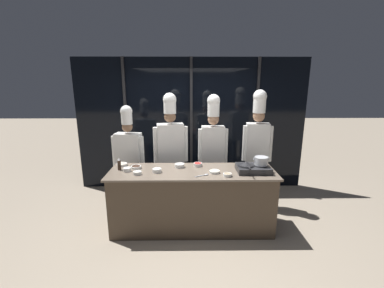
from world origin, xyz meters
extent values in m
plane|color=gray|center=(0.00, 0.00, 0.00)|extent=(24.00, 24.00, 0.00)
cube|color=black|center=(0.00, 1.62, 1.35)|extent=(4.70, 0.04, 2.70)
cube|color=#232326|center=(-1.33, 1.58, 1.35)|extent=(0.05, 0.05, 2.70)
cube|color=#232326|center=(0.00, 1.58, 1.35)|extent=(0.05, 0.05, 2.70)
cube|color=#232326|center=(1.33, 1.58, 1.35)|extent=(0.05, 0.05, 2.70)
cube|color=#4C3D2D|center=(0.00, 0.00, 0.45)|extent=(2.41, 0.72, 0.91)
cube|color=#756656|center=(0.00, 0.00, 0.92)|extent=(2.48, 0.76, 0.03)
cube|color=#28282B|center=(0.90, -0.04, 0.98)|extent=(0.48, 0.37, 0.09)
cylinder|color=black|center=(0.79, -0.04, 1.03)|extent=(0.19, 0.19, 0.01)
cylinder|color=black|center=(0.79, -0.24, 0.98)|extent=(0.03, 0.01, 0.03)
cylinder|color=black|center=(1.01, -0.04, 1.03)|extent=(0.19, 0.19, 0.01)
cylinder|color=black|center=(1.01, -0.24, 0.98)|extent=(0.03, 0.01, 0.03)
cylinder|color=#232326|center=(0.79, -0.04, 1.04)|extent=(0.23, 0.23, 0.01)
cone|color=#232326|center=(0.79, -0.04, 1.06)|extent=(0.24, 0.24, 0.05)
cylinder|color=black|center=(0.79, -0.25, 1.07)|extent=(0.02, 0.18, 0.02)
cylinder|color=#B7BABF|center=(1.01, -0.04, 1.10)|extent=(0.19, 0.19, 0.12)
torus|color=#B7BABF|center=(1.01, -0.04, 1.16)|extent=(0.20, 0.20, 0.01)
torus|color=#B7BABF|center=(0.91, -0.04, 1.14)|extent=(0.01, 0.05, 0.05)
torus|color=#B7BABF|center=(1.12, -0.04, 1.14)|extent=(0.01, 0.05, 0.05)
cylinder|color=#332319|center=(-1.10, 0.05, 1.01)|extent=(0.05, 0.05, 0.15)
cone|color=white|center=(-1.10, 0.05, 1.11)|extent=(0.04, 0.04, 0.04)
cylinder|color=white|center=(0.32, -0.09, 0.95)|extent=(0.15, 0.15, 0.03)
torus|color=white|center=(0.32, -0.09, 0.97)|extent=(0.15, 0.15, 0.01)
cylinder|color=beige|center=(0.32, -0.09, 0.96)|extent=(0.12, 0.12, 0.02)
cylinder|color=white|center=(-0.97, -0.01, 0.96)|extent=(0.11, 0.11, 0.05)
torus|color=white|center=(-0.97, -0.01, 0.99)|extent=(0.11, 0.11, 0.01)
cylinder|color=white|center=(-0.97, -0.01, 0.98)|extent=(0.09, 0.09, 0.03)
cylinder|color=white|center=(-0.79, -0.15, 0.96)|extent=(0.12, 0.12, 0.04)
torus|color=white|center=(-0.79, -0.15, 0.98)|extent=(0.12, 0.12, 0.01)
cylinder|color=silver|center=(-0.79, -0.15, 0.97)|extent=(0.10, 0.10, 0.02)
cylinder|color=white|center=(-0.19, 0.16, 0.96)|extent=(0.15, 0.15, 0.05)
torus|color=white|center=(-0.19, 0.16, 0.99)|extent=(0.15, 0.15, 0.01)
cylinder|color=silver|center=(-0.19, 0.16, 0.98)|extent=(0.12, 0.12, 0.03)
cylinder|color=white|center=(-1.11, 0.25, 0.95)|extent=(0.16, 0.16, 0.03)
torus|color=white|center=(-1.11, 0.25, 0.97)|extent=(0.16, 0.16, 0.01)
cylinder|color=beige|center=(-1.11, 0.25, 0.96)|extent=(0.13, 0.13, 0.02)
cylinder|color=white|center=(0.49, -0.23, 0.96)|extent=(0.12, 0.12, 0.04)
torus|color=white|center=(0.49, -0.23, 0.98)|extent=(0.12, 0.12, 0.01)
cylinder|color=#9E896B|center=(0.49, -0.23, 0.97)|extent=(0.10, 0.10, 0.02)
cylinder|color=white|center=(-0.52, -0.06, 0.96)|extent=(0.13, 0.13, 0.05)
torus|color=white|center=(-0.52, -0.06, 0.99)|extent=(0.13, 0.13, 0.01)
cylinder|color=silver|center=(-0.52, -0.06, 0.98)|extent=(0.11, 0.11, 0.03)
cylinder|color=white|center=(0.09, 0.21, 0.96)|extent=(0.13, 0.13, 0.05)
torus|color=white|center=(0.09, 0.21, 0.99)|extent=(0.13, 0.13, 0.01)
cylinder|color=red|center=(0.09, 0.21, 0.97)|extent=(0.11, 0.11, 0.03)
cylinder|color=white|center=(-0.86, 0.12, 0.95)|extent=(0.16, 0.16, 0.04)
torus|color=white|center=(-0.86, 0.12, 0.97)|extent=(0.16, 0.16, 0.01)
cylinder|color=#382319|center=(-0.86, 0.12, 0.96)|extent=(0.13, 0.13, 0.02)
cube|color=#B2B5BA|center=(0.10, -0.24, 0.94)|extent=(0.14, 0.08, 0.01)
ellipsoid|color=#B2B5BA|center=(0.20, -0.19, 0.94)|extent=(0.08, 0.07, 0.02)
cylinder|color=#2D3856|center=(-0.99, 0.72, 0.38)|extent=(0.11, 0.11, 0.75)
cylinder|color=#2D3856|center=(-1.23, 0.76, 0.38)|extent=(0.11, 0.11, 0.75)
cube|color=white|center=(-1.11, 0.74, 1.05)|extent=(0.47, 0.29, 0.61)
cylinder|color=white|center=(-0.87, 0.67, 1.04)|extent=(0.09, 0.09, 0.56)
cylinder|color=white|center=(-1.36, 0.74, 1.04)|extent=(0.09, 0.09, 0.56)
sphere|color=brown|center=(-1.11, 0.74, 1.47)|extent=(0.18, 0.18, 0.18)
cylinder|color=white|center=(-1.11, 0.74, 1.63)|extent=(0.19, 0.19, 0.22)
sphere|color=white|center=(-1.11, 0.74, 1.74)|extent=(0.20, 0.20, 0.20)
cylinder|color=#232326|center=(-0.25, 0.77, 0.42)|extent=(0.12, 0.12, 0.84)
cylinder|color=#232326|center=(-0.50, 0.73, 0.42)|extent=(0.12, 0.12, 0.84)
cube|color=white|center=(-0.37, 0.75, 1.18)|extent=(0.49, 0.30, 0.68)
cylinder|color=white|center=(-0.11, 0.75, 1.16)|extent=(0.09, 0.09, 0.63)
cylinder|color=white|center=(-0.62, 0.68, 1.16)|extent=(0.09, 0.09, 0.63)
sphere|color=brown|center=(-0.37, 0.75, 1.65)|extent=(0.20, 0.20, 0.20)
cylinder|color=white|center=(-0.37, 0.75, 1.82)|extent=(0.21, 0.21, 0.23)
sphere|color=white|center=(-0.37, 0.75, 1.94)|extent=(0.23, 0.23, 0.23)
cylinder|color=#2D3856|center=(0.48, 0.77, 0.41)|extent=(0.10, 0.10, 0.82)
cylinder|color=#2D3856|center=(0.26, 0.76, 0.41)|extent=(0.10, 0.10, 0.82)
cube|color=white|center=(0.37, 0.77, 1.15)|extent=(0.40, 0.21, 0.66)
cylinder|color=white|center=(0.60, 0.74, 1.13)|extent=(0.08, 0.08, 0.61)
cylinder|color=white|center=(0.15, 0.73, 1.13)|extent=(0.08, 0.08, 0.61)
sphere|color=#A87A5B|center=(0.37, 0.77, 1.60)|extent=(0.19, 0.19, 0.19)
cylinder|color=white|center=(0.37, 0.77, 1.78)|extent=(0.20, 0.20, 0.27)
sphere|color=white|center=(0.37, 0.77, 1.92)|extent=(0.22, 0.22, 0.22)
cylinder|color=#4C4C51|center=(1.26, 0.73, 0.42)|extent=(0.10, 0.10, 0.85)
cylinder|color=#4C4C51|center=(1.05, 0.76, 0.42)|extent=(0.10, 0.10, 0.85)
cube|color=white|center=(1.15, 0.75, 1.19)|extent=(0.41, 0.25, 0.68)
cylinder|color=white|center=(1.37, 0.69, 1.18)|extent=(0.08, 0.08, 0.63)
cylinder|color=white|center=(0.93, 0.74, 1.18)|extent=(0.08, 0.08, 0.63)
sphere|color=#A87A5B|center=(1.15, 0.75, 1.66)|extent=(0.20, 0.20, 0.20)
cylinder|color=white|center=(1.15, 0.75, 1.85)|extent=(0.21, 0.21, 0.28)
sphere|color=white|center=(1.15, 0.75, 1.99)|extent=(0.23, 0.23, 0.23)
camera|label=1|loc=(-0.04, -3.63, 2.25)|focal=24.00mm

